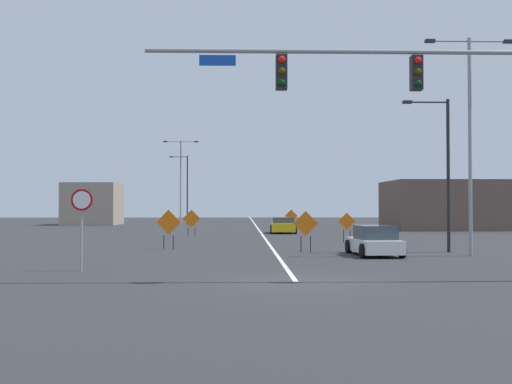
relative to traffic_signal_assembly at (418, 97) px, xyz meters
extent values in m
plane|color=#2D2D30|center=(-3.72, 0.01, -5.57)|extent=(189.98, 189.98, 0.00)
cube|color=white|center=(-3.72, 52.79, -5.56)|extent=(0.16, 105.55, 0.01)
cylinder|color=gray|center=(-2.10, 0.01, 1.38)|extent=(12.30, 0.14, 0.14)
cube|color=black|center=(-0.05, 0.01, 0.73)|extent=(0.34, 0.32, 1.05)
sphere|color=red|center=(-0.05, -0.16, 1.08)|extent=(0.22, 0.22, 0.22)
sphere|color=#3C3106|center=(-0.05, -0.16, 0.73)|extent=(0.22, 0.22, 0.22)
sphere|color=black|center=(-0.05, -0.16, 0.38)|extent=(0.22, 0.22, 0.22)
cube|color=black|center=(-4.15, 0.01, 0.73)|extent=(0.34, 0.32, 1.05)
sphere|color=red|center=(-4.15, -0.16, 1.08)|extent=(0.22, 0.22, 0.22)
sphere|color=#3C3106|center=(-4.15, -0.16, 0.73)|extent=(0.22, 0.22, 0.22)
sphere|color=black|center=(-4.15, -0.16, 0.38)|extent=(0.22, 0.22, 0.22)
cube|color=#1447B7|center=(-6.08, 0.01, 1.09)|extent=(1.10, 0.03, 0.32)
cylinder|color=gray|center=(-10.92, 3.07, -4.52)|extent=(0.07, 0.07, 2.10)
cylinder|color=#B20F14|center=(-10.92, 3.07, -3.09)|extent=(0.76, 0.03, 0.76)
cylinder|color=white|center=(-10.92, 3.05, -3.09)|extent=(0.61, 0.01, 0.61)
cylinder|color=gray|center=(5.00, 8.88, -0.61)|extent=(0.16, 0.16, 9.90)
cylinder|color=gray|center=(4.10, 8.88, 4.19)|extent=(1.80, 0.08, 0.08)
cube|color=#262628|center=(3.20, 8.88, 4.19)|extent=(0.44, 0.24, 0.14)
cylinder|color=gray|center=(5.90, 8.88, 4.19)|extent=(1.80, 0.08, 0.08)
cube|color=#262628|center=(6.80, 8.88, 4.19)|extent=(0.44, 0.24, 0.14)
cylinder|color=black|center=(4.76, 11.05, -1.82)|extent=(0.16, 0.16, 7.49)
cylinder|color=black|center=(3.76, 11.05, 1.77)|extent=(2.00, 0.08, 0.08)
cube|color=#262628|center=(2.76, 11.05, 1.77)|extent=(0.44, 0.24, 0.14)
cylinder|color=black|center=(-12.05, 56.32, -1.34)|extent=(0.16, 0.16, 8.45)
cylinder|color=black|center=(-13.05, 56.32, 2.73)|extent=(1.99, 0.08, 0.08)
cube|color=#262628|center=(-14.04, 56.32, 2.73)|extent=(0.44, 0.24, 0.14)
cylinder|color=gray|center=(-12.20, 49.72, -0.75)|extent=(0.16, 0.16, 9.64)
cylinder|color=gray|center=(-13.08, 49.72, 3.92)|extent=(1.75, 0.08, 0.08)
cube|color=#262628|center=(-13.95, 49.72, 3.92)|extent=(0.44, 0.24, 0.14)
cylinder|color=gray|center=(-11.33, 49.72, 3.92)|extent=(1.75, 0.08, 0.08)
cube|color=#262628|center=(-10.46, 49.72, 3.92)|extent=(0.44, 0.24, 0.14)
cube|color=orange|center=(-2.19, 11.45, -4.17)|extent=(1.23, 0.13, 1.23)
cylinder|color=black|center=(-2.43, 11.47, -5.18)|extent=(0.05, 0.05, 0.76)
cylinder|color=black|center=(-1.95, 11.43, -5.18)|extent=(0.05, 0.05, 0.76)
cube|color=orange|center=(-0.51, 40.17, -4.30)|extent=(1.23, 0.28, 1.24)
cylinder|color=black|center=(-0.75, 40.22, -5.25)|extent=(0.05, 0.05, 0.62)
cylinder|color=black|center=(-0.27, 40.12, -5.25)|extent=(0.05, 0.05, 0.62)
cube|color=orange|center=(-9.06, 26.70, -4.26)|extent=(1.30, 0.09, 1.30)
cylinder|color=black|center=(-9.31, 26.71, -5.25)|extent=(0.05, 0.05, 0.64)
cylinder|color=black|center=(-8.81, 26.69, -5.25)|extent=(0.05, 0.05, 0.64)
cube|color=orange|center=(1.21, 19.24, -4.27)|extent=(1.08, 0.06, 1.08)
cylinder|color=black|center=(1.00, 19.24, -5.20)|extent=(0.05, 0.05, 0.74)
cylinder|color=black|center=(1.42, 19.23, -5.20)|extent=(0.05, 0.05, 0.74)
cube|color=orange|center=(-9.15, 13.39, -4.15)|extent=(1.29, 0.28, 1.31)
cylinder|color=black|center=(-9.40, 13.44, -5.19)|extent=(0.05, 0.05, 0.74)
cylinder|color=black|center=(-8.90, 13.34, -5.19)|extent=(0.05, 0.05, 0.74)
cube|color=gold|center=(-1.90, 31.41, -5.06)|extent=(2.13, 4.34, 0.69)
cube|color=#333D47|center=(-1.91, 31.20, -4.48)|extent=(1.82, 2.06, 0.46)
cylinder|color=black|center=(-0.87, 32.84, -5.25)|extent=(0.25, 0.65, 0.64)
cylinder|color=black|center=(-2.78, 32.94, -5.25)|extent=(0.25, 0.65, 0.64)
cylinder|color=black|center=(-1.02, 29.88, -5.25)|extent=(0.25, 0.65, 0.64)
cylinder|color=black|center=(-2.93, 29.98, -5.25)|extent=(0.25, 0.65, 0.64)
cube|color=white|center=(0.71, 9.32, -5.11)|extent=(1.91, 4.04, 0.60)
cube|color=#333D47|center=(0.71, 9.12, -4.50)|extent=(1.65, 2.11, 0.62)
cylinder|color=black|center=(1.50, 10.75, -5.25)|extent=(0.25, 0.65, 0.64)
cylinder|color=black|center=(-0.22, 10.67, -5.25)|extent=(0.25, 0.65, 0.64)
cylinder|color=black|center=(1.63, 7.98, -5.25)|extent=(0.25, 0.65, 0.64)
cylinder|color=black|center=(-0.09, 7.90, -5.25)|extent=(0.25, 0.65, 0.64)
cube|color=brown|center=(14.14, 38.37, -3.27)|extent=(11.06, 8.55, 4.60)
cube|color=gray|center=(-22.89, 53.17, -3.12)|extent=(6.13, 6.25, 4.90)
camera|label=1|loc=(-5.36, -17.92, -3.28)|focal=42.03mm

